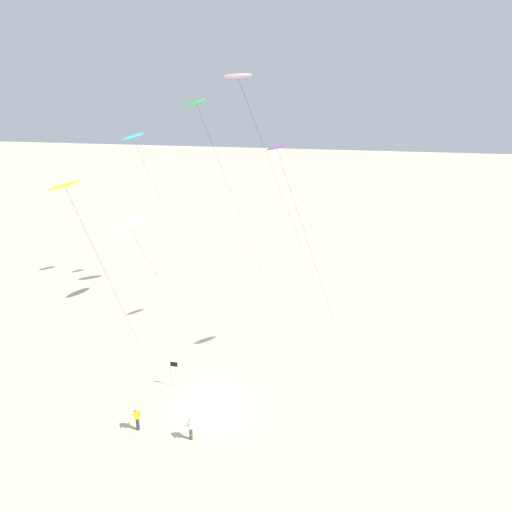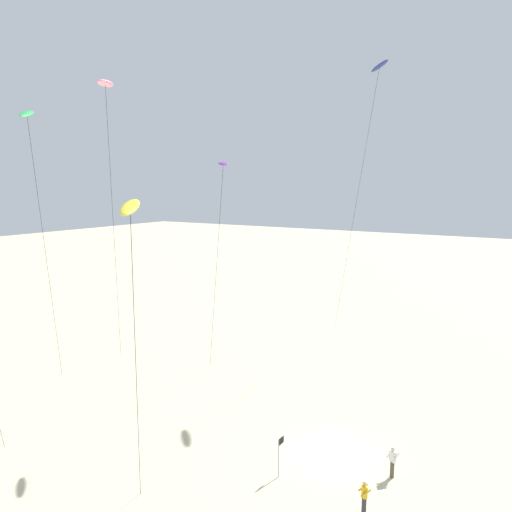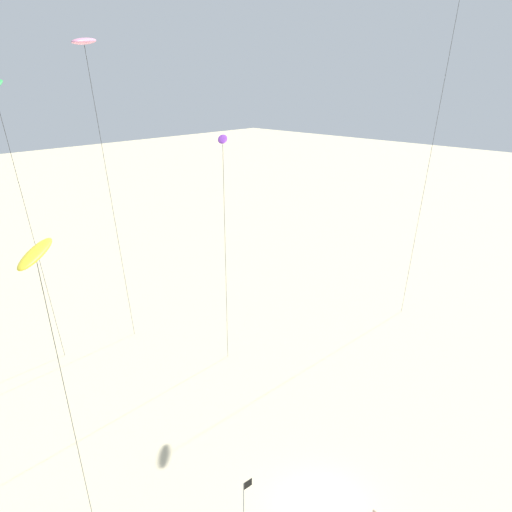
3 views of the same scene
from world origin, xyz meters
name	(u,v)px [view 3 (image 3 of 3)]	position (x,y,z in m)	size (l,w,h in m)	color
ground_plane	(319,501)	(0.00, 0.00, 0.00)	(260.00, 260.00, 0.00)	beige
kite_yellow	(36,258)	(-11.26, 3.82, 14.19)	(4.08, 3.94, 14.73)	yellow
kite_pink	(85,45)	(-1.29, 15.90, 21.47)	(8.35, 8.28, 21.92)	pink
kite_purple	(223,146)	(3.09, 9.75, 16.12)	(5.86, 6.01, 16.80)	purple
marker_flag	(246,493)	(-3.38, 1.67, 1.49)	(0.56, 0.05, 2.10)	gray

